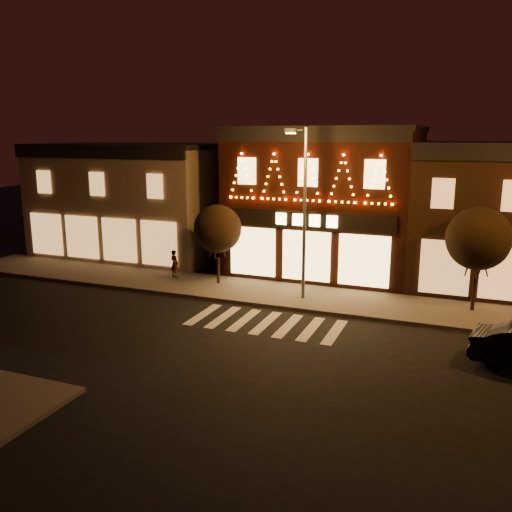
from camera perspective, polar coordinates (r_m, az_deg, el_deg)
The scene contains 9 objects.
ground at distance 19.76m, azimuth -3.14°, elevation -10.72°, with size 120.00×120.00×0.00m, color black.
sidewalk_far at distance 26.26m, azimuth 8.24°, elevation -4.67°, with size 44.00×4.00×0.15m, color #47423D.
building_left at distance 37.03m, azimuth -12.49°, elevation 5.89°, with size 12.20×8.28×7.30m.
building_pulp at distance 31.58m, azimuth 7.51°, elevation 5.87°, with size 10.20×8.34×8.30m.
building_right_a at distance 30.75m, azimuth 24.94°, elevation 3.87°, with size 9.20×8.28×7.50m.
streetlamp_mid at distance 25.03m, azimuth 4.96°, elevation 5.79°, with size 0.55×1.85×8.03m.
tree_left at distance 28.13m, azimuth -4.08°, elevation 2.89°, with size 2.50×2.50×4.18m.
tree_right at distance 25.50m, azimuth 22.46°, elevation 1.70°, with size 2.79×2.79×4.66m.
pedestrian at distance 30.07m, azimuth -8.61°, elevation -0.80°, with size 0.56×0.36×1.52m, color gray.
Camera 1 is at (7.69, -16.43, 7.84)m, focal length 37.84 mm.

